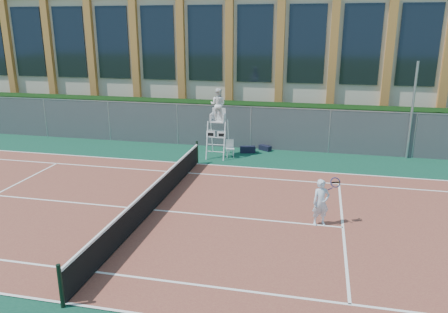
% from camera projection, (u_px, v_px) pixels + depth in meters
% --- Properties ---
extents(ground, '(120.00, 120.00, 0.00)m').
position_uv_depth(ground, '(153.00, 211.00, 15.20)').
color(ground, '#233814').
extents(apron, '(36.00, 20.00, 0.01)m').
position_uv_depth(apron, '(163.00, 200.00, 16.14)').
color(apron, '#0C3729').
rests_on(apron, ground).
extents(tennis_court, '(23.77, 10.97, 0.02)m').
position_uv_depth(tennis_court, '(153.00, 210.00, 15.20)').
color(tennis_court, maroon).
rests_on(tennis_court, apron).
extents(tennis_net, '(0.10, 11.30, 1.10)m').
position_uv_depth(tennis_net, '(153.00, 196.00, 15.05)').
color(tennis_net, black).
rests_on(tennis_net, ground).
extents(fence, '(40.00, 0.06, 2.20)m').
position_uv_depth(fence, '(213.00, 126.00, 23.12)').
color(fence, '#595E60').
rests_on(fence, ground).
extents(hedge, '(40.00, 1.40, 2.20)m').
position_uv_depth(hedge, '(219.00, 122.00, 24.25)').
color(hedge, black).
rests_on(hedge, ground).
extents(building, '(45.00, 10.60, 8.22)m').
position_uv_depth(building, '(244.00, 57.00, 30.82)').
color(building, beige).
rests_on(building, ground).
extents(steel_pole, '(0.12, 0.12, 4.66)m').
position_uv_depth(steel_pole, '(412.00, 111.00, 20.66)').
color(steel_pole, '#9EA0A5').
rests_on(steel_pole, ground).
extents(umpire_chair, '(0.95, 1.46, 3.40)m').
position_uv_depth(umpire_chair, '(218.00, 106.00, 20.95)').
color(umpire_chair, white).
rests_on(umpire_chair, ground).
extents(plastic_chair, '(0.50, 0.50, 0.84)m').
position_uv_depth(plastic_chair, '(230.00, 147.00, 21.43)').
color(plastic_chair, silver).
rests_on(plastic_chair, apron).
extents(sports_bag_near, '(0.82, 0.51, 0.33)m').
position_uv_depth(sports_bag_near, '(248.00, 149.00, 22.18)').
color(sports_bag_near, black).
rests_on(sports_bag_near, apron).
extents(sports_bag_far, '(0.70, 0.58, 0.26)m').
position_uv_depth(sports_bag_far, '(265.00, 148.00, 22.59)').
color(sports_bag_far, black).
rests_on(sports_bag_far, apron).
extents(tennis_player, '(0.92, 0.69, 1.55)m').
position_uv_depth(tennis_player, '(321.00, 202.00, 13.86)').
color(tennis_player, silver).
rests_on(tennis_player, tennis_court).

